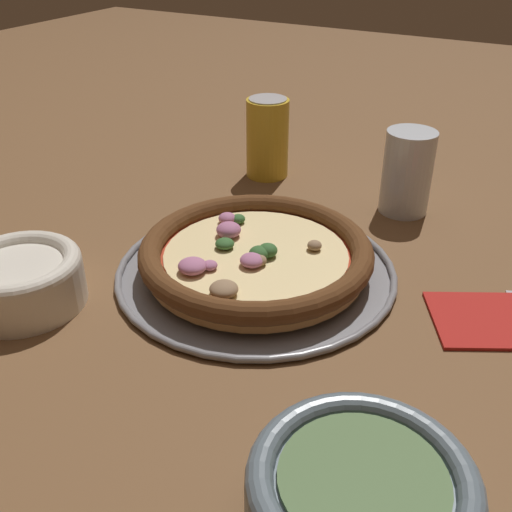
{
  "coord_description": "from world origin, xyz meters",
  "views": [
    {
      "loc": [
        -0.29,
        0.52,
        0.38
      ],
      "look_at": [
        0.0,
        0.0,
        0.02
      ],
      "focal_mm": 42.0,
      "sensor_mm": 36.0,
      "label": 1
    }
  ],
  "objects_px": {
    "bowl_near": "(21,279)",
    "bowl_far": "(360,500)",
    "napkin": "(492,318)",
    "beverage_can": "(267,138)",
    "pizza_tray": "(256,271)",
    "drinking_cup": "(407,172)",
    "pizza": "(255,254)"
  },
  "relations": [
    {
      "from": "bowl_near",
      "to": "bowl_far",
      "type": "bearing_deg",
      "value": 168.44
    },
    {
      "from": "napkin",
      "to": "beverage_can",
      "type": "relative_size",
      "value": 1.24
    },
    {
      "from": "bowl_far",
      "to": "napkin",
      "type": "distance_m",
      "value": 0.3
    },
    {
      "from": "pizza_tray",
      "to": "drinking_cup",
      "type": "relative_size",
      "value": 2.82
    },
    {
      "from": "bowl_far",
      "to": "drinking_cup",
      "type": "xyz_separation_m",
      "value": [
        0.13,
        -0.51,
        0.02
      ]
    },
    {
      "from": "pizza_tray",
      "to": "pizza",
      "type": "height_order",
      "value": "pizza"
    },
    {
      "from": "bowl_near",
      "to": "drinking_cup",
      "type": "xyz_separation_m",
      "value": [
        -0.29,
        -0.42,
        0.03
      ]
    },
    {
      "from": "pizza_tray",
      "to": "pizza",
      "type": "bearing_deg",
      "value": 50.34
    },
    {
      "from": "pizza_tray",
      "to": "bowl_far",
      "type": "relative_size",
      "value": 2.1
    },
    {
      "from": "pizza",
      "to": "drinking_cup",
      "type": "relative_size",
      "value": 2.33
    },
    {
      "from": "pizza",
      "to": "pizza_tray",
      "type": "bearing_deg",
      "value": -129.66
    },
    {
      "from": "pizza",
      "to": "bowl_far",
      "type": "height_order",
      "value": "bowl_far"
    },
    {
      "from": "pizza",
      "to": "napkin",
      "type": "bearing_deg",
      "value": -171.31
    },
    {
      "from": "bowl_far",
      "to": "drinking_cup",
      "type": "bearing_deg",
      "value": -76.11
    },
    {
      "from": "pizza",
      "to": "bowl_far",
      "type": "xyz_separation_m",
      "value": [
        -0.23,
        0.26,
        0.01
      ]
    },
    {
      "from": "drinking_cup",
      "to": "napkin",
      "type": "height_order",
      "value": "drinking_cup"
    },
    {
      "from": "pizza",
      "to": "bowl_far",
      "type": "relative_size",
      "value": 1.74
    },
    {
      "from": "napkin",
      "to": "drinking_cup",
      "type": "bearing_deg",
      "value": -52.35
    },
    {
      "from": "pizza_tray",
      "to": "drinking_cup",
      "type": "distance_m",
      "value": 0.27
    },
    {
      "from": "beverage_can",
      "to": "napkin",
      "type": "bearing_deg",
      "value": 149.67
    },
    {
      "from": "pizza",
      "to": "bowl_far",
      "type": "bearing_deg",
      "value": 131.12
    },
    {
      "from": "bowl_far",
      "to": "beverage_can",
      "type": "distance_m",
      "value": 0.64
    },
    {
      "from": "pizza_tray",
      "to": "pizza",
      "type": "distance_m",
      "value": 0.02
    },
    {
      "from": "pizza_tray",
      "to": "napkin",
      "type": "bearing_deg",
      "value": -171.42
    },
    {
      "from": "napkin",
      "to": "beverage_can",
      "type": "height_order",
      "value": "beverage_can"
    },
    {
      "from": "pizza_tray",
      "to": "beverage_can",
      "type": "relative_size",
      "value": 2.66
    },
    {
      "from": "drinking_cup",
      "to": "pizza_tray",
      "type": "bearing_deg",
      "value": 68.17
    },
    {
      "from": "pizza_tray",
      "to": "bowl_near",
      "type": "distance_m",
      "value": 0.26
    },
    {
      "from": "pizza_tray",
      "to": "bowl_far",
      "type": "xyz_separation_m",
      "value": [
        -0.23,
        0.26,
        0.03
      ]
    },
    {
      "from": "bowl_far",
      "to": "napkin",
      "type": "xyz_separation_m",
      "value": [
        -0.04,
        -0.3,
        -0.03
      ]
    },
    {
      "from": "bowl_far",
      "to": "drinking_cup",
      "type": "relative_size",
      "value": 1.34
    },
    {
      "from": "pizza_tray",
      "to": "bowl_far",
      "type": "distance_m",
      "value": 0.35
    }
  ]
}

